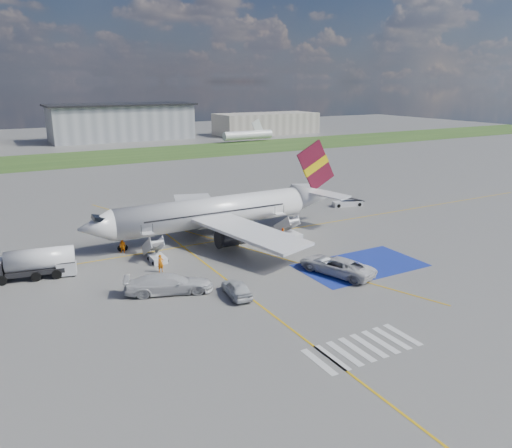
% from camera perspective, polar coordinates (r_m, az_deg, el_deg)
% --- Properties ---
extents(ground, '(400.00, 400.00, 0.00)m').
position_cam_1_polar(ground, '(54.85, 1.12, -5.28)').
color(ground, '#60605E').
rests_on(ground, ground).
extents(grass_strip, '(400.00, 30.00, 0.01)m').
position_cam_1_polar(grass_strip, '(142.87, -18.64, 7.14)').
color(grass_strip, '#2D4C1E').
rests_on(grass_strip, ground).
extents(taxiway_line_main, '(120.00, 0.20, 0.01)m').
position_cam_1_polar(taxiway_line_main, '(64.89, -4.23, -1.91)').
color(taxiway_line_main, gold).
rests_on(taxiway_line_main, ground).
extents(taxiway_line_cross, '(0.20, 60.00, 0.01)m').
position_cam_1_polar(taxiway_line_cross, '(44.64, 2.08, -10.47)').
color(taxiway_line_cross, gold).
rests_on(taxiway_line_cross, ground).
extents(taxiway_line_diag, '(20.71, 56.45, 0.01)m').
position_cam_1_polar(taxiway_line_diag, '(64.89, -4.23, -1.91)').
color(taxiway_line_diag, gold).
rests_on(taxiway_line_diag, ground).
extents(staging_box, '(14.00, 8.00, 0.01)m').
position_cam_1_polar(staging_box, '(57.36, 11.86, -4.66)').
color(staging_box, navy).
rests_on(staging_box, ground).
extents(crosswalk, '(9.00, 4.00, 0.01)m').
position_cam_1_polar(crosswalk, '(40.69, 12.10, -13.65)').
color(crosswalk, silver).
rests_on(crosswalk, ground).
extents(terminal_centre, '(48.00, 18.00, 12.00)m').
position_cam_1_polar(terminal_centre, '(185.40, -15.10, 11.13)').
color(terminal_centre, gray).
rests_on(terminal_centre, ground).
extents(terminal_east, '(40.00, 16.00, 8.00)m').
position_cam_1_polar(terminal_east, '(200.12, 1.17, 11.41)').
color(terminal_east, gray).
rests_on(terminal_east, ground).
extents(airliner, '(36.81, 32.95, 11.92)m').
position_cam_1_polar(airliner, '(66.31, -3.85, 1.54)').
color(airliner, silver).
rests_on(airliner, ground).
extents(airstairs_fwd, '(1.90, 5.20, 3.60)m').
position_cam_1_polar(airstairs_fwd, '(58.53, -11.32, -3.56)').
color(airstairs_fwd, silver).
rests_on(airstairs_fwd, ground).
extents(airstairs_aft, '(1.90, 5.20, 3.60)m').
position_cam_1_polar(airstairs_aft, '(66.14, 4.05, -1.00)').
color(airstairs_aft, silver).
rests_on(airstairs_aft, ground).
extents(fuel_tanker, '(9.48, 3.98, 3.14)m').
position_cam_1_polar(fuel_tanker, '(57.31, -24.51, -4.42)').
color(fuel_tanker, black).
rests_on(fuel_tanker, ground).
extents(gpu_cart, '(2.18, 1.64, 1.63)m').
position_cam_1_polar(gpu_cart, '(56.71, -20.82, -4.85)').
color(gpu_cart, silver).
rests_on(gpu_cart, ground).
extents(belt_loader, '(5.49, 3.06, 1.58)m').
position_cam_1_polar(belt_loader, '(84.14, 10.42, 2.31)').
color(belt_loader, silver).
rests_on(belt_loader, ground).
extents(car_silver_a, '(2.43, 4.90, 1.61)m').
position_cam_1_polar(car_silver_a, '(48.20, -2.23, -7.35)').
color(car_silver_a, silver).
rests_on(car_silver_a, ground).
extents(car_silver_b, '(2.62, 4.51, 1.41)m').
position_cam_1_polar(car_silver_b, '(55.01, 7.36, -4.57)').
color(car_silver_b, silver).
rests_on(car_silver_b, ground).
extents(van_white_a, '(4.92, 7.14, 2.45)m').
position_cam_1_polar(van_white_a, '(54.11, 9.16, -4.41)').
color(van_white_a, silver).
rests_on(van_white_a, ground).
extents(van_white_b, '(6.85, 4.54, 2.49)m').
position_cam_1_polar(van_white_b, '(49.46, -9.94, -6.41)').
color(van_white_b, silver).
rests_on(van_white_b, ground).
extents(crew_fwd, '(0.76, 0.55, 1.93)m').
position_cam_1_polar(crew_fwd, '(54.99, -10.84, -4.44)').
color(crew_fwd, orange).
rests_on(crew_fwd, ground).
extents(crew_nose, '(1.12, 1.12, 1.84)m').
position_cam_1_polar(crew_nose, '(61.87, -15.01, -2.44)').
color(crew_nose, orange).
rests_on(crew_nose, ground).
extents(crew_aft, '(0.53, 1.13, 1.88)m').
position_cam_1_polar(crew_aft, '(64.06, 3.07, -1.25)').
color(crew_aft, '#F05D0C').
rests_on(crew_aft, ground).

